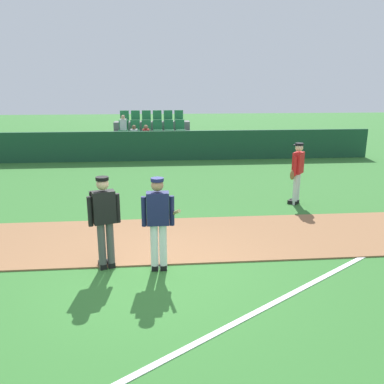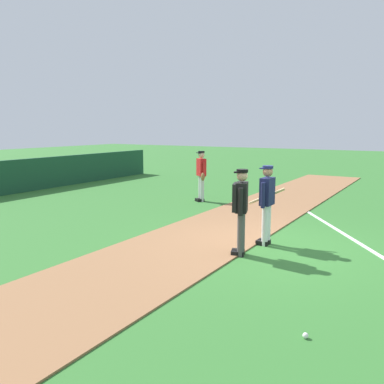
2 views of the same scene
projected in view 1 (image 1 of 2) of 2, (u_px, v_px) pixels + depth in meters
ground_plane at (149, 274)px, 7.27m from camera, size 80.00×80.00×0.00m
infield_dirt_path at (150, 239)px, 8.86m from camera, size 28.00×2.66×0.03m
foul_line_chalk at (319, 280)px, 7.05m from camera, size 9.98×6.82×0.01m
dugout_fence at (152, 146)px, 17.84m from camera, size 20.00×0.16×1.32m
stadium_bleachers at (152, 141)px, 19.65m from camera, size 3.90×2.95×2.05m
batter_navy_jersey at (158, 221)px, 7.19m from camera, size 0.69×0.78×1.76m
umpire_home_plate at (104, 217)px, 7.27m from camera, size 0.56×0.40×1.76m
runner_red_jersey at (297, 171)px, 11.27m from camera, size 0.53×0.53×1.76m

